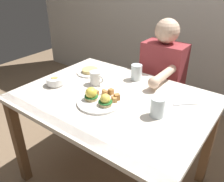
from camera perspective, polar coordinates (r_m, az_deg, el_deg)
name	(u,v)px	position (r m, az deg, el deg)	size (l,w,h in m)	color
ground_plane	(113,178)	(1.95, 0.20, -20.78)	(6.00, 6.00, 0.00)	#7F664C
dining_table	(113,111)	(1.53, 0.24, -4.93)	(1.20, 0.90, 0.74)	silver
eggs_benedict_plate	(99,99)	(1.39, -3.22, -2.07)	(0.27, 0.27, 0.09)	white
fruit_bowl	(55,81)	(1.66, -13.93, 2.41)	(0.12, 0.12, 0.06)	white
coffee_mug	(96,78)	(1.61, -4.02, 3.32)	(0.11, 0.08, 0.09)	white
fork	(184,104)	(1.45, 17.43, -3.13)	(0.13, 0.12, 0.00)	silver
water_glass_near	(157,108)	(1.29, 11.16, -4.25)	(0.08, 0.08, 0.11)	silver
water_glass_far	(136,73)	(1.69, 6.06, 4.39)	(0.08, 0.08, 0.11)	silver
side_plate	(90,72)	(1.81, -5.47, 4.81)	(0.20, 0.20, 0.04)	white
diner_person	(161,79)	(1.96, 11.97, 2.82)	(0.34, 0.54, 1.14)	#33333D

